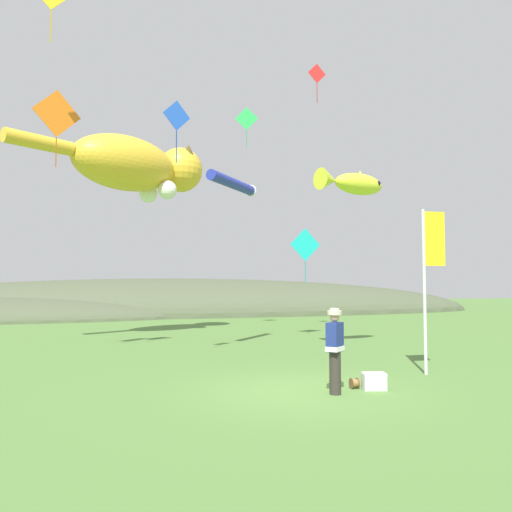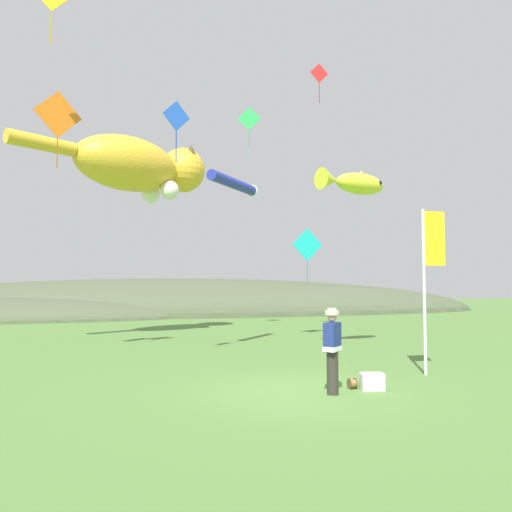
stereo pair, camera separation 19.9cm
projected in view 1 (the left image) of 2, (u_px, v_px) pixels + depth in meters
The scene contains 14 objects.
ground_plane at pixel (303, 392), 10.57m from camera, with size 120.00×120.00×0.00m, color #517A38.
distant_hill_ridge at pixel (150, 314), 38.04m from camera, with size 52.98×15.34×5.50m.
festival_attendant at pixel (335, 348), 10.36m from camera, with size 0.48×0.48×1.77m.
kite_spool at pixel (354, 383), 10.88m from camera, with size 0.16×0.23×0.23m.
picnic_cooler at pixel (374, 381), 10.77m from camera, with size 0.55×0.42×0.36m.
festival_banner_pole at pixel (429, 266), 12.78m from camera, with size 0.66×0.08×4.20m.
kite_giant_cat at pixel (138, 166), 21.37m from camera, with size 7.73×5.61×2.70m.
kite_fish_windsock at pixel (352, 183), 17.12m from camera, with size 2.86×1.57×0.85m.
kite_tube_streamer at pixel (233, 183), 17.22m from camera, with size 2.22×2.62×0.44m.
kite_diamond_red at pixel (317, 74), 22.11m from camera, with size 0.88×0.10×1.78m.
kite_diamond_teal at pixel (305, 245), 21.42m from camera, with size 1.41×0.19×2.32m.
kite_diamond_blue at pixel (177, 117), 13.85m from camera, with size 0.79×0.37×1.76m.
kite_diamond_green at pixel (247, 119), 24.07m from camera, with size 1.07×0.36×2.02m.
kite_diamond_orange at pixel (57, 114), 14.90m from camera, with size 1.30×0.66×2.35m.
Camera 1 is at (-3.65, -10.13, 2.27)m, focal length 35.00 mm.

